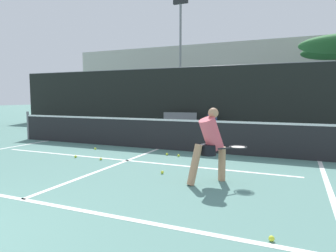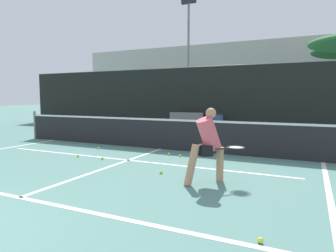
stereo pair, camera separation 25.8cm
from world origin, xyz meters
name	(u,v)px [view 2 (the right image)]	position (x,y,z in m)	size (l,w,h in m)	color
court_baseline_near	(20,197)	(0.00, 2.09, 0.00)	(11.00, 0.10, 0.01)	white
court_service_line	(128,160)	(0.00, 5.27, 0.00)	(8.25, 0.10, 0.01)	white
court_center_mark	(113,165)	(0.00, 4.61, 0.00)	(0.10, 5.04, 0.01)	white
court_sideline_right	(329,191)	(4.51, 4.61, 0.00)	(0.10, 6.04, 0.01)	white
net	(161,133)	(0.00, 7.13, 0.51)	(11.09, 0.09, 1.07)	slate
fence_back	(217,98)	(0.00, 13.18, 1.56)	(24.00, 0.06, 3.14)	black
player_practicing	(208,143)	(2.47, 4.20, 0.76)	(1.09, 0.88, 1.42)	tan
tennis_ball_scattered_0	(260,240)	(3.73, 2.20, 0.03)	(0.07, 0.07, 0.07)	#D1E033
tennis_ball_scattered_1	(169,154)	(0.66, 6.32, 0.03)	(0.07, 0.07, 0.07)	#D1E033
tennis_ball_scattered_2	(99,148)	(-1.74, 6.27, 0.03)	(0.07, 0.07, 0.07)	#D1E033
tennis_ball_scattered_4	(102,158)	(-0.64, 5.04, 0.03)	(0.07, 0.07, 0.07)	#D1E033
tennis_ball_scattered_7	(180,156)	(1.02, 6.27, 0.03)	(0.07, 0.07, 0.07)	#D1E033
tennis_ball_scattered_9	(78,156)	(-1.45, 5.04, 0.03)	(0.07, 0.07, 0.07)	#D1E033
tennis_ball_scattered_10	(161,172)	(1.37, 4.42, 0.03)	(0.07, 0.07, 0.07)	#D1E033
courtside_bench	(185,120)	(-1.37, 12.51, 0.47)	(1.72, 0.59, 0.86)	slate
trash_bin	(218,122)	(0.28, 12.56, 0.43)	(0.48, 0.48, 0.85)	#384C7F
parked_car	(267,117)	(2.06, 15.73, 0.57)	(1.88, 4.61, 1.34)	#B7B7BC
floodlight_mast	(188,44)	(-4.14, 19.83, 5.54)	(1.10, 0.24, 8.76)	slate
building_far	(261,79)	(0.00, 27.06, 3.26)	(36.00, 2.40, 6.52)	#B2ADA3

